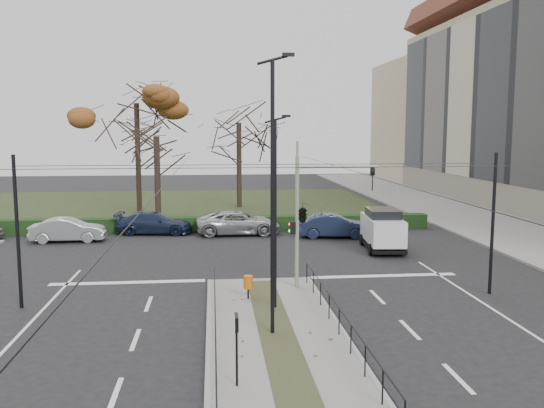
{
  "coord_description": "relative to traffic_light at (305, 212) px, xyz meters",
  "views": [
    {
      "loc": [
        -2.07,
        -20.74,
        6.9
      ],
      "look_at": [
        0.81,
        7.18,
        3.31
      ],
      "focal_mm": 38.0,
      "sensor_mm": 36.0,
      "label": 1
    }
  ],
  "objects": [
    {
      "name": "median_island",
      "position": [
        -1.83,
        -5.88,
        -3.36
      ],
      "size": [
        4.4,
        15.0,
        0.14
      ],
      "primitive_type": "cube",
      "color": "slate",
      "rests_on": "ground"
    },
    {
      "name": "parked_car_second",
      "position": [
        -12.94,
        12.38,
        -2.69
      ],
      "size": [
        4.58,
        1.75,
        1.49
      ],
      "primitive_type": "imported",
      "rotation": [
        0.0,
        0.0,
        1.61
      ],
      "color": "#9B9EA2",
      "rests_on": "ground"
    },
    {
      "name": "info_panel",
      "position": [
        -3.33,
        -9.5,
        -1.77
      ],
      "size": [
        0.11,
        0.51,
        1.94
      ],
      "color": "black",
      "rests_on": "median_island"
    },
    {
      "name": "parked_car_fourth",
      "position": [
        -2.22,
        13.81,
        -2.66
      ],
      "size": [
        5.62,
        2.62,
        1.56
      ],
      "primitive_type": "imported",
      "rotation": [
        0.0,
        0.0,
        1.58
      ],
      "color": "#9B9EA2",
      "rests_on": "ground"
    },
    {
      "name": "park",
      "position": [
        -7.83,
        28.62,
        -3.38
      ],
      "size": [
        38.0,
        26.0,
        0.1
      ],
      "primitive_type": "cube",
      "color": "black",
      "rests_on": "ground"
    },
    {
      "name": "parked_car_fifth",
      "position": [
        3.86,
        12.04,
        -2.67
      ],
      "size": [
        4.76,
        2.11,
        1.52
      ],
      "primitive_type": "imported",
      "rotation": [
        0.0,
        0.0,
        1.46
      ],
      "color": "#1B233F",
      "rests_on": "ground"
    },
    {
      "name": "parked_car_third",
      "position": [
        -7.85,
        14.62,
        -2.7
      ],
      "size": [
        5.26,
        2.62,
        1.47
      ],
      "primitive_type": "imported",
      "rotation": [
        0.0,
        0.0,
        1.46
      ],
      "color": "#1B233F",
      "rests_on": "ground"
    },
    {
      "name": "litter_bin",
      "position": [
        -2.54,
        -1.57,
        -2.61
      ],
      "size": [
        0.37,
        0.37,
        0.96
      ],
      "color": "black",
      "rests_on": "median_island"
    },
    {
      "name": "sidewalk_east",
      "position": [
        16.17,
        18.62,
        -3.36
      ],
      "size": [
        8.0,
        90.0,
        0.14
      ],
      "primitive_type": "cube",
      "color": "slate",
      "rests_on": "ground"
    },
    {
      "name": "bare_tree_center",
      "position": [
        -1.56,
        27.01,
        3.6
      ],
      "size": [
        6.81,
        6.81,
        9.94
      ],
      "color": "black",
      "rests_on": "park"
    },
    {
      "name": "catenary",
      "position": [
        -1.83,
        -1.76,
        -0.01
      ],
      "size": [
        20.0,
        34.0,
        6.0
      ],
      "color": "black",
      "rests_on": "ground"
    },
    {
      "name": "rust_tree",
      "position": [
        -10.15,
        25.25,
        5.71
      ],
      "size": [
        9.13,
        9.13,
        11.91
      ],
      "color": "black",
      "rests_on": "park"
    },
    {
      "name": "ground",
      "position": [
        -1.83,
        -3.38,
        -3.43
      ],
      "size": [
        140.0,
        140.0,
        0.0
      ],
      "primitive_type": "plane",
      "color": "black",
      "rests_on": "ground"
    },
    {
      "name": "bare_tree_near",
      "position": [
        -7.96,
        18.7,
        2.58
      ],
      "size": [
        5.64,
        5.64,
        8.49
      ],
      "color": "black",
      "rests_on": "park"
    },
    {
      "name": "hedge",
      "position": [
        -7.83,
        15.22,
        -2.93
      ],
      "size": [
        38.0,
        1.0,
        1.0
      ],
      "primitive_type": "cube",
      "color": "black",
      "rests_on": "ground"
    },
    {
      "name": "traffic_light",
      "position": [
        0.0,
        0.0,
        0.0
      ],
      "size": [
        3.85,
        2.21,
        5.66
      ],
      "color": "gray",
      "rests_on": "median_island"
    },
    {
      "name": "white_van",
      "position": [
        5.85,
        7.9,
        -2.18
      ],
      "size": [
        2.39,
        4.65,
        2.4
      ],
      "color": "silver",
      "rests_on": "ground"
    },
    {
      "name": "median_railing",
      "position": [
        -1.83,
        -5.98,
        -2.46
      ],
      "size": [
        4.14,
        13.24,
        0.92
      ],
      "color": "black",
      "rests_on": "median_island"
    },
    {
      "name": "streetlamp_median_near",
      "position": [
        -1.95,
        -5.6,
        1.39
      ],
      "size": [
        0.77,
        0.16,
        9.21
      ],
      "color": "black",
      "rests_on": "median_island"
    },
    {
      "name": "streetlamp_median_far",
      "position": [
        -1.56,
        -2.82,
        0.44
      ],
      "size": [
        0.61,
        0.13,
        7.34
      ],
      "color": "black",
      "rests_on": "median_island"
    }
  ]
}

